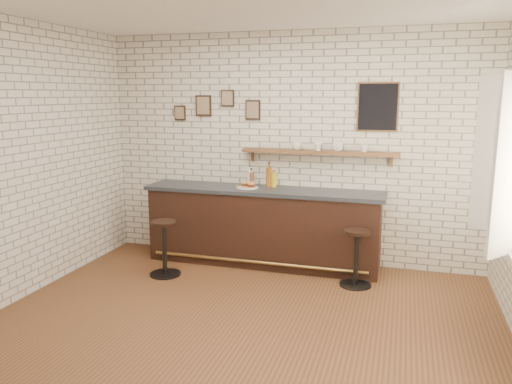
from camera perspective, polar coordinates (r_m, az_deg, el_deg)
ground at (r=5.10m, az=-1.48°, el=-14.47°), size 5.00×5.00×0.00m
bar_counter at (r=6.53m, az=0.78°, el=-3.93°), size 3.10×0.65×1.01m
sandwich_plate at (r=6.46m, az=-0.99°, el=0.53°), size 0.28×0.28×0.01m
ciabatta_sandwich at (r=6.45m, az=-0.91°, el=0.89°), size 0.23×0.16×0.07m
potato_chips at (r=6.46m, az=-1.13°, el=0.60°), size 0.26×0.18×0.00m
bitters_bottle_brown at (r=6.61m, az=-0.54°, el=1.56°), size 0.07×0.07×0.23m
bitters_bottle_white at (r=6.61m, az=-0.70°, el=1.66°), size 0.07×0.07×0.26m
bitters_bottle_amber at (r=6.54m, az=1.49°, el=1.76°), size 0.08×0.08×0.32m
condiment_bottle_yellow at (r=6.53m, az=2.06°, el=1.39°), size 0.07×0.07×0.22m
bar_stool_left at (r=6.26m, az=-10.44°, el=-6.12°), size 0.38×0.38×0.69m
bar_stool_right at (r=5.94m, az=11.38°, el=-7.19°), size 0.37×0.37×0.67m
wall_shelf at (r=6.40m, az=7.19°, el=4.52°), size 2.00×0.18×0.18m
shelf_cup_a at (r=6.44m, az=4.70°, el=5.24°), size 0.16×0.16×0.10m
shelf_cup_b at (r=6.39m, az=7.08°, el=5.15°), size 0.14×0.14×0.10m
shelf_cup_c at (r=6.36m, az=9.30°, el=5.11°), size 0.19×0.19×0.11m
shelf_cup_d at (r=6.32m, az=12.28°, el=4.88°), size 0.10×0.10×0.09m
back_wall_decor at (r=6.47m, az=5.89°, el=9.67°), size 2.96×0.02×0.56m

